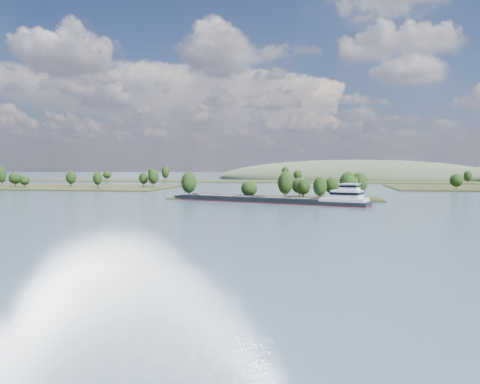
# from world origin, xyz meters

# --- Properties ---
(ground) EXTENTS (1800.00, 1800.00, 0.00)m
(ground) POSITION_xyz_m (0.00, 120.00, 0.00)
(ground) COLOR #3B4F66
(ground) RESTS_ON ground
(tree_island) EXTENTS (100.00, 31.85, 13.93)m
(tree_island) POSITION_xyz_m (6.18, 178.80, 3.83)
(tree_island) COLOR black
(tree_island) RESTS_ON ground
(back_shoreline) EXTENTS (900.00, 60.00, 15.51)m
(back_shoreline) POSITION_xyz_m (7.62, 399.79, 0.66)
(back_shoreline) COLOR black
(back_shoreline) RESTS_ON ground
(hill_west) EXTENTS (320.00, 160.00, 44.00)m
(hill_west) POSITION_xyz_m (60.00, 500.00, 0.00)
(hill_west) COLOR #3E4B34
(hill_west) RESTS_ON ground
(cargo_barge) EXTENTS (88.75, 39.02, 12.19)m
(cargo_barge) POSITION_xyz_m (4.27, 154.96, 1.54)
(cargo_barge) COLOR black
(cargo_barge) RESTS_ON ground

